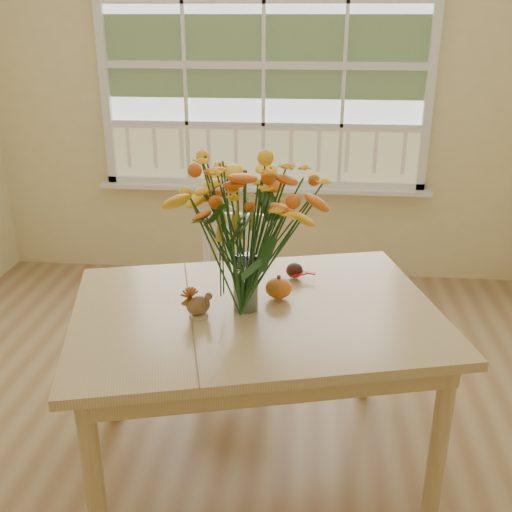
# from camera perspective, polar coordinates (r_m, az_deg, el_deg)

# --- Properties ---
(floor) EXTENTS (4.00, 4.50, 0.01)m
(floor) POSITION_cam_1_polar(r_m,az_deg,el_deg) (2.81, -3.49, -20.09)
(floor) COLOR #956E48
(floor) RESTS_ON ground
(wall_back) EXTENTS (4.00, 0.02, 2.70)m
(wall_back) POSITION_cam_1_polar(r_m,az_deg,el_deg) (4.35, 0.76, 15.12)
(wall_back) COLOR beige
(wall_back) RESTS_ON floor
(window) EXTENTS (2.42, 0.12, 1.74)m
(window) POSITION_cam_1_polar(r_m,az_deg,el_deg) (4.29, 0.73, 17.46)
(window) COLOR silver
(window) RESTS_ON wall_back
(dining_table) EXTENTS (1.66, 1.37, 0.78)m
(dining_table) POSITION_cam_1_polar(r_m,az_deg,el_deg) (2.46, -0.05, -6.91)
(dining_table) COLOR tan
(dining_table) RESTS_ON floor
(windsor_chair) EXTENTS (0.44, 0.42, 0.88)m
(windsor_chair) POSITION_cam_1_polar(r_m,az_deg,el_deg) (3.22, -1.96, -3.30)
(windsor_chair) COLOR white
(windsor_chair) RESTS_ON floor
(flower_vase) EXTENTS (0.47, 0.47, 0.56)m
(flower_vase) POSITION_cam_1_polar(r_m,az_deg,el_deg) (2.29, -1.04, 2.52)
(flower_vase) COLOR white
(flower_vase) RESTS_ON dining_table
(pumpkin) EXTENTS (0.11, 0.11, 0.09)m
(pumpkin) POSITION_cam_1_polar(r_m,az_deg,el_deg) (2.48, 2.17, -3.16)
(pumpkin) COLOR orange
(pumpkin) RESTS_ON dining_table
(turkey_figurine) EXTENTS (0.12, 0.11, 0.12)m
(turkey_figurine) POSITION_cam_1_polar(r_m,az_deg,el_deg) (2.35, -5.51, -4.71)
(turkey_figurine) COLOR #CCB78C
(turkey_figurine) RESTS_ON dining_table
(dark_gourd) EXTENTS (0.12, 0.08, 0.07)m
(dark_gourd) POSITION_cam_1_polar(r_m,az_deg,el_deg) (2.68, 3.68, -1.44)
(dark_gourd) COLOR #38160F
(dark_gourd) RESTS_ON dining_table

